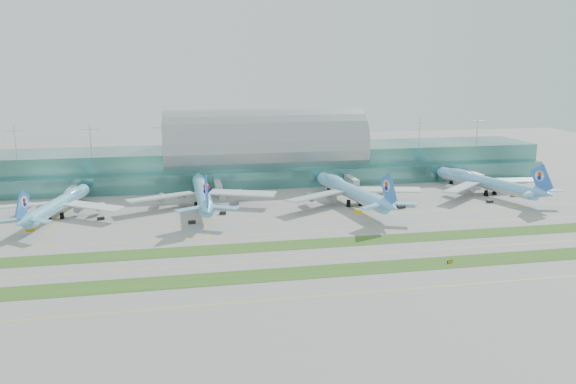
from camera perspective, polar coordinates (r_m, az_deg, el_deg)
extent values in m
plane|color=gray|center=(220.83, 2.75, -5.43)|extent=(700.00, 700.00, 0.00)
cube|color=#3D7A75|center=(342.41, -2.41, 2.93)|extent=(340.00, 42.00, 20.00)
cube|color=#3D7A75|center=(320.07, -1.75, 1.31)|extent=(340.00, 8.00, 10.00)
ellipsoid|color=#9EA5A8|center=(340.81, -2.43, 4.59)|extent=(340.00, 46.20, 16.17)
cylinder|color=white|center=(339.74, -2.44, 5.92)|extent=(0.80, 0.80, 16.00)
cube|color=#B2B7B7|center=(310.19, -21.11, 0.15)|extent=(3.50, 22.00, 3.00)
cylinder|color=black|center=(301.35, -21.37, -0.91)|extent=(1.00, 1.00, 4.00)
cube|color=#B2B7B7|center=(305.81, -7.16, 0.76)|extent=(3.50, 22.00, 3.00)
cylinder|color=black|center=(296.84, -7.00, -0.30)|extent=(1.00, 1.00, 4.00)
cube|color=#B2B7B7|center=(319.50, 6.38, 1.31)|extent=(3.50, 22.00, 3.00)
cylinder|color=black|center=(310.92, 6.91, 0.31)|extent=(1.00, 1.00, 4.00)
cube|color=#B2B7B7|center=(349.12, 18.22, 1.73)|extent=(3.50, 22.00, 3.00)
cylinder|color=black|center=(341.29, 18.99, 0.83)|extent=(1.00, 1.00, 4.00)
cube|color=#2D591E|center=(195.34, 4.72, -7.95)|extent=(420.00, 12.00, 0.08)
cube|color=#2D591E|center=(222.66, 2.63, -5.26)|extent=(420.00, 12.00, 0.08)
cube|color=yellow|center=(177.61, 6.49, -10.21)|extent=(420.00, 0.35, 0.01)
cube|color=yellow|center=(208.01, 3.68, -6.62)|extent=(420.00, 0.35, 0.01)
cube|color=yellow|center=(237.51, 1.72, -4.09)|extent=(420.00, 0.35, 0.01)
cube|color=yellow|center=(258.14, 0.64, -2.68)|extent=(420.00, 0.35, 0.01)
cylinder|color=#60B2D4|center=(280.36, -22.29, -1.14)|extent=(19.29, 60.63, 6.08)
ellipsoid|color=#60B2D4|center=(295.18, -21.01, -0.03)|extent=(9.70, 19.29, 4.33)
cone|color=#60B2D4|center=(309.73, -19.90, 0.33)|extent=(7.01, 6.12, 6.08)
cone|color=#60B2D4|center=(250.17, -25.43, -2.78)|extent=(7.57, 9.88, 5.77)
cube|color=white|center=(286.35, -25.67, -1.26)|extent=(30.22, 12.04, 1.20)
cylinder|color=gray|center=(289.42, -24.39, -1.42)|extent=(4.44, 5.99, 3.33)
cube|color=white|center=(272.00, -19.05, -1.38)|extent=(28.38, 22.81, 1.20)
cylinder|color=gray|center=(278.85, -19.49, -1.50)|extent=(4.44, 5.99, 3.33)
cube|color=#2867B4|center=(250.39, -25.37, -1.30)|extent=(3.41, 12.70, 14.13)
cylinder|color=white|center=(250.91, -25.30, -0.92)|extent=(1.90, 4.78, 4.71)
cylinder|color=black|center=(301.99, -20.49, -0.91)|extent=(1.76, 1.76, 2.94)
cylinder|color=black|center=(279.17, -23.09, -2.23)|extent=(1.76, 1.76, 2.94)
cylinder|color=black|center=(276.77, -21.98, -2.25)|extent=(1.76, 1.76, 2.94)
cylinder|color=#68C0E4|center=(281.20, -8.72, -0.11)|extent=(7.83, 68.59, 6.85)
ellipsoid|color=#68C0E4|center=(299.51, -8.95, 1.06)|extent=(6.81, 20.91, 4.88)
cone|color=#68C0E4|center=(317.22, -9.11, 1.37)|extent=(6.93, 5.62, 6.85)
cone|color=#68C0E4|center=(243.38, -8.19, -1.82)|extent=(6.65, 10.04, 6.51)
cube|color=silver|center=(278.85, -12.77, -0.49)|extent=(33.77, 20.52, 1.35)
cylinder|color=#9A9CA2|center=(285.13, -11.73, -0.62)|extent=(3.84, 6.13, 3.76)
cube|color=silver|center=(280.85, -4.64, -0.11)|extent=(33.91, 19.73, 1.35)
cylinder|color=#9A9CA2|center=(286.60, -5.77, -0.34)|extent=(3.84, 6.13, 3.76)
cube|color=blue|center=(243.86, -8.28, -0.11)|extent=(0.87, 14.53, 15.93)
cylinder|color=white|center=(244.57, -8.31, 0.33)|extent=(1.07, 5.32, 5.30)
cylinder|color=black|center=(307.67, -8.97, 0.05)|extent=(1.99, 1.99, 3.31)
cylinder|color=black|center=(277.95, -9.31, -1.36)|extent=(1.99, 1.99, 3.31)
cylinder|color=black|center=(278.28, -7.95, -1.30)|extent=(1.99, 1.99, 3.31)
cylinder|color=#71C4F9|center=(284.01, 6.40, 0.10)|extent=(17.76, 69.25, 6.90)
ellipsoid|color=#71C4F9|center=(300.60, 4.77, 1.23)|extent=(9.80, 21.76, 4.92)
cone|color=#71C4F9|center=(316.92, 3.40, 1.51)|extent=(7.70, 6.59, 6.90)
cone|color=#71C4F9|center=(250.47, 10.37, -1.46)|extent=(8.06, 10.93, 6.56)
cube|color=silver|center=(273.91, 2.85, -0.41)|extent=(32.93, 24.44, 1.36)
cylinder|color=gray|center=(281.75, 3.30, -0.52)|extent=(4.71, 6.65, 3.79)
cube|color=silver|center=(291.58, 10.12, 0.23)|extent=(34.43, 15.62, 1.36)
cylinder|color=gray|center=(294.75, 8.67, -0.05)|extent=(4.71, 6.65, 3.79)
cube|color=blue|center=(250.71, 10.18, 0.21)|extent=(2.98, 14.55, 16.05)
cylinder|color=silver|center=(251.29, 10.07, 0.63)|extent=(1.84, 5.44, 5.34)
cylinder|color=black|center=(308.21, 4.20, 0.20)|extent=(2.00, 2.00, 3.34)
cylinder|color=black|center=(279.87, 6.16, -1.16)|extent=(2.00, 2.00, 3.34)
cylinder|color=black|center=(282.83, 7.38, -1.04)|extent=(2.00, 2.00, 3.34)
cylinder|color=#6EBBF2|center=(322.93, 19.36, 0.94)|extent=(25.61, 64.57, 6.56)
ellipsoid|color=#6EBBF2|center=(334.93, 17.09, 1.83)|extent=(11.83, 20.88, 4.67)
cone|color=#6EBBF2|center=(347.13, 15.10, 2.03)|extent=(7.82, 6.99, 6.56)
cone|color=#6EBBF2|center=(299.68, 24.56, -0.15)|extent=(8.76, 10.93, 6.23)
cube|color=silver|center=(307.98, 17.24, 0.46)|extent=(29.62, 26.21, 1.29)
cylinder|color=#979B9F|center=(315.67, 17.09, 0.35)|extent=(5.15, 6.62, 3.59)
cube|color=silver|center=(335.80, 21.82, 1.11)|extent=(32.28, 10.61, 1.29)
cylinder|color=#979B9F|center=(336.28, 20.53, 0.85)|extent=(5.15, 6.62, 3.59)
cube|color=blue|center=(299.62, 24.36, 1.18)|extent=(4.71, 13.46, 15.24)
cylinder|color=silver|center=(299.96, 24.23, 1.51)|extent=(2.41, 5.13, 5.08)
cylinder|color=black|center=(340.74, 16.24, 0.93)|extent=(1.90, 1.90, 3.17)
cylinder|color=black|center=(318.85, 19.47, -0.11)|extent=(1.90, 1.90, 3.17)
cylinder|color=black|center=(323.50, 20.23, 0.02)|extent=(1.90, 1.90, 3.17)
cube|color=#C38B0B|center=(262.95, -24.76, -3.46)|extent=(3.50, 1.69, 1.39)
cube|color=black|center=(269.29, -18.47, -2.57)|extent=(3.44, 2.33, 1.25)
cube|color=black|center=(252.88, -9.74, -3.03)|extent=(3.41, 1.87, 1.48)
cube|color=black|center=(266.32, -6.64, -2.12)|extent=(3.34, 2.36, 1.42)
cube|color=yellow|center=(268.41, 7.12, -2.03)|extent=(3.66, 2.38, 1.28)
cube|color=black|center=(281.14, 11.42, -1.46)|extent=(4.43, 3.31, 1.61)
cube|color=black|center=(304.54, 19.81, -0.89)|extent=(3.12, 2.00, 1.41)
cube|color=black|center=(323.56, 22.00, -0.28)|extent=(4.06, 2.86, 1.54)
cube|color=black|center=(209.79, 16.13, -6.81)|extent=(2.38, 0.82, 1.01)
cube|color=gold|center=(209.68, 16.16, -6.82)|extent=(1.97, 0.54, 0.74)
cylinder|color=black|center=(209.36, 15.95, -6.92)|extent=(0.11, 0.11, 0.46)
cylinder|color=black|center=(210.41, 16.29, -6.84)|extent=(0.11, 0.11, 0.46)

